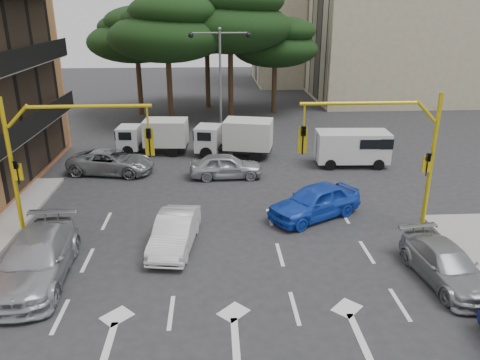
# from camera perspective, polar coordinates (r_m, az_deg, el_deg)

# --- Properties ---
(ground) EXTENTS (120.00, 120.00, 0.00)m
(ground) POSITION_cam_1_polar(r_m,az_deg,el_deg) (18.62, -1.30, -9.26)
(ground) COLOR #28282B
(ground) RESTS_ON ground
(median_strip) EXTENTS (1.40, 6.00, 0.15)m
(median_strip) POSITION_cam_1_polar(r_m,az_deg,el_deg) (33.44, -2.30, 4.59)
(median_strip) COLOR gray
(median_strip) RESTS_ON ground
(apartment_beige_near) EXTENTS (20.20, 12.15, 18.70)m
(apartment_beige_near) POSITION_cam_1_polar(r_m,az_deg,el_deg) (52.32, 20.97, 19.39)
(apartment_beige_near) COLOR tan
(apartment_beige_near) RESTS_ON ground
(apartment_beige_far) EXTENTS (16.20, 12.15, 16.70)m
(apartment_beige_far) POSITION_cam_1_polar(r_m,az_deg,el_deg) (61.65, 9.89, 19.42)
(apartment_beige_far) COLOR tan
(apartment_beige_far) RESTS_ON ground
(pine_left_near) EXTENTS (9.15, 9.15, 10.23)m
(pine_left_near) POSITION_cam_1_polar(r_m,az_deg,el_deg) (38.30, -8.86, 17.84)
(pine_left_near) COLOR #382616
(pine_left_near) RESTS_ON ground
(pine_center) EXTENTS (9.98, 9.98, 11.16)m
(pine_center) POSITION_cam_1_polar(r_m,az_deg,el_deg) (40.15, -1.11, 19.17)
(pine_center) COLOR #382616
(pine_center) RESTS_ON ground
(pine_left_far) EXTENTS (8.32, 8.32, 9.30)m
(pine_left_far) POSITION_cam_1_polar(r_m,az_deg,el_deg) (42.66, -12.50, 16.94)
(pine_left_far) COLOR #382616
(pine_left_far) RESTS_ON ground
(pine_right) EXTENTS (7.49, 7.49, 8.37)m
(pine_right) POSITION_cam_1_polar(r_m,az_deg,el_deg) (42.59, 4.41, 16.39)
(pine_right) COLOR #382616
(pine_right) RESTS_ON ground
(pine_back) EXTENTS (9.15, 9.15, 10.23)m
(pine_back) POSITION_cam_1_polar(r_m,az_deg,el_deg) (45.14, -4.04, 18.40)
(pine_back) COLOR #382616
(pine_back) RESTS_ON ground
(signal_mast_right) EXTENTS (5.79, 0.37, 6.00)m
(signal_mast_right) POSITION_cam_1_polar(r_m,az_deg,el_deg) (20.29, 18.03, 4.17)
(signal_mast_right) COLOR gold
(signal_mast_right) RESTS_ON ground
(signal_mast_left) EXTENTS (5.79, 0.37, 6.00)m
(signal_mast_left) POSITION_cam_1_polar(r_m,az_deg,el_deg) (19.94, -21.59, 3.46)
(signal_mast_left) COLOR gold
(signal_mast_left) RESTS_ON ground
(street_lamp_center) EXTENTS (4.16, 0.36, 7.77)m
(street_lamp_center) POSITION_cam_1_polar(r_m,az_deg,el_deg) (32.39, -2.43, 13.74)
(street_lamp_center) COLOR slate
(street_lamp_center) RESTS_ON median_strip
(car_white_hatch) EXTENTS (2.01, 4.34, 1.38)m
(car_white_hatch) POSITION_cam_1_polar(r_m,az_deg,el_deg) (19.12, -7.95, -6.28)
(car_white_hatch) COLOR silver
(car_white_hatch) RESTS_ON ground
(car_blue_compact) EXTENTS (4.89, 3.89, 1.56)m
(car_blue_compact) POSITION_cam_1_polar(r_m,az_deg,el_deg) (21.80, 9.09, -2.60)
(car_blue_compact) COLOR blue
(car_blue_compact) RESTS_ON ground
(car_silver_wagon) EXTENTS (2.59, 5.68, 1.61)m
(car_silver_wagon) POSITION_cam_1_polar(r_m,az_deg,el_deg) (18.29, -23.61, -8.86)
(car_silver_wagon) COLOR #A3A4AB
(car_silver_wagon) RESTS_ON ground
(car_silver_cross_a) EXTENTS (5.28, 3.16, 1.37)m
(car_silver_cross_a) POSITION_cam_1_polar(r_m,az_deg,el_deg) (28.29, -15.38, 2.15)
(car_silver_cross_a) COLOR gray
(car_silver_cross_a) RESTS_ON ground
(car_silver_cross_b) EXTENTS (4.14, 1.74, 1.40)m
(car_silver_cross_b) POSITION_cam_1_polar(r_m,az_deg,el_deg) (26.58, -1.71, 1.76)
(car_silver_cross_b) COLOR #A9ABB2
(car_silver_cross_b) RESTS_ON ground
(car_silver_parked) EXTENTS (2.26, 4.58, 1.28)m
(car_silver_parked) POSITION_cam_1_polar(r_m,az_deg,el_deg) (18.31, 23.81, -9.44)
(car_silver_parked) COLOR gray
(car_silver_parked) RESTS_ON ground
(van_white) EXTENTS (4.41, 2.16, 2.16)m
(van_white) POSITION_cam_1_polar(r_m,az_deg,el_deg) (29.33, 13.49, 3.79)
(van_white) COLOR silver
(van_white) RESTS_ON ground
(box_truck_a) EXTENTS (4.73, 2.27, 2.26)m
(box_truck_a) POSITION_cam_1_polar(r_m,az_deg,el_deg) (31.48, -10.50, 5.24)
(box_truck_a) COLOR silver
(box_truck_a) RESTS_ON ground
(box_truck_b) EXTENTS (5.30, 3.11, 2.44)m
(box_truck_b) POSITION_cam_1_polar(r_m,az_deg,el_deg) (30.24, -0.67, 5.14)
(box_truck_b) COLOR silver
(box_truck_b) RESTS_ON ground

